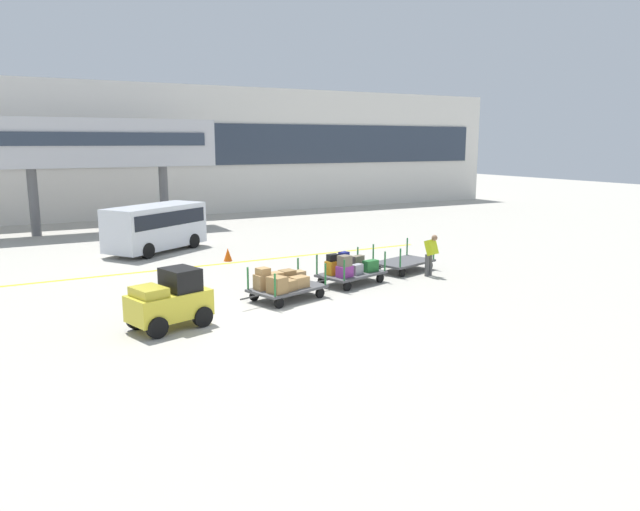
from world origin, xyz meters
name	(u,v)px	position (x,y,z in m)	size (l,w,h in m)	color
ground_plane	(278,318)	(0.00, 0.00, 0.00)	(120.00, 120.00, 0.00)	#B2ADA0
apron_lead_line	(212,265)	(0.72, 8.09, 0.00)	(20.14, 0.20, 0.01)	yellow
terminal_building	(111,151)	(0.00, 25.98, 4.32)	(60.28, 2.51, 8.63)	silver
jet_bridge	(66,144)	(-3.27, 19.99, 4.80)	(14.56, 3.00, 6.16)	#B7B7BC
baggage_tug	(170,300)	(-2.87, 0.56, 0.75)	(2.33, 1.72, 1.58)	gold
baggage_cart_lead	(283,283)	(0.98, 1.74, 0.54)	(3.08, 2.00, 1.10)	#4C4C4F
baggage_cart_middle	(349,269)	(3.91, 2.59, 0.55)	(3.08, 2.00, 1.14)	#4C4C4F
baggage_cart_tail	(404,262)	(6.86, 3.46, 0.35)	(3.08, 2.00, 1.10)	#4C4C4F
baggage_handler	(431,253)	(7.22, 2.29, 0.87)	(0.51, 0.52, 1.56)	#4C4C4C
shuttle_van	(156,224)	(-0.51, 12.24, 1.23)	(5.05, 4.23, 2.10)	silver
safety_cone_near	(228,255)	(1.57, 8.56, 0.28)	(0.36, 0.36, 0.55)	#EA590F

